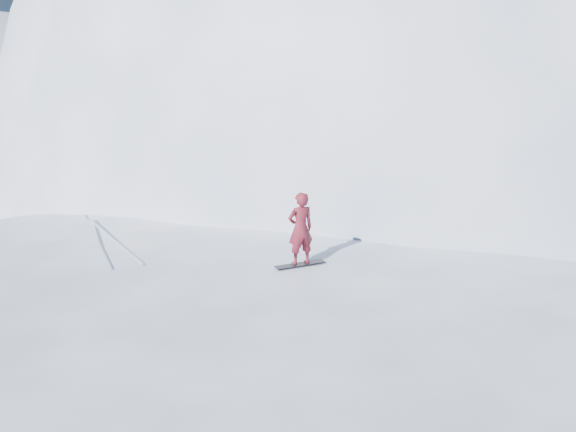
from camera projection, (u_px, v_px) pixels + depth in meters
The scene contains 8 objects.
ground at pixel (196, 390), 13.57m from camera, with size 400.00×400.00×0.00m, color white.
near_ridge at pixel (211, 330), 16.62m from camera, with size 36.00×28.00×4.80m, color white.
summit_peak at pixel (414, 164), 44.25m from camera, with size 60.00×56.00×56.00m, color white.
peak_shoulder at pixel (298, 190), 34.97m from camera, with size 28.00×24.00×18.00m, color white.
wind_bumps at pixel (162, 352), 15.32m from camera, with size 16.00×14.40×1.00m.
snowboard at pixel (300, 264), 15.07m from camera, with size 1.42×0.26×0.02m, color black.
snowboarder at pixel (300, 229), 14.81m from camera, with size 0.72×0.47×1.97m, color maroon.
board_tracks at pixel (103, 237), 17.41m from camera, with size 1.54×5.97×0.04m.
Camera 1 is at (-1.84, -12.06, 7.61)m, focal length 35.00 mm.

